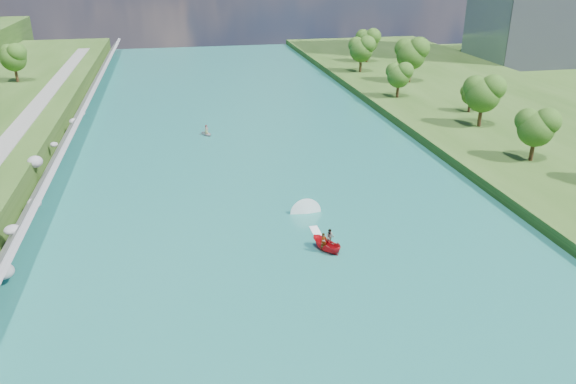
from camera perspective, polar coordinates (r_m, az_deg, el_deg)
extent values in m
plane|color=#2D5119|center=(52.07, 0.63, -8.71)|extent=(260.00, 260.00, 0.00)
cube|color=#1B6762|center=(69.55, -2.85, -0.12)|extent=(55.00, 240.00, 0.10)
cube|color=slate|center=(70.17, -24.21, -0.47)|extent=(3.54, 236.00, 4.05)
ellipsoid|color=gray|center=(56.39, -26.77, -7.24)|extent=(1.52, 1.88, 1.19)
ellipsoid|color=gray|center=(61.24, -26.20, -3.46)|extent=(1.60, 1.66, 0.89)
ellipsoid|color=gray|center=(69.45, -24.38, -1.06)|extent=(1.57, 1.51, 1.18)
ellipsoid|color=gray|center=(77.49, -24.31, 2.82)|extent=(1.88, 2.13, 1.49)
ellipsoid|color=gray|center=(85.74, -22.68, 4.48)|extent=(1.04, 1.16, 0.68)
ellipsoid|color=gray|center=(97.79, -20.95, 6.70)|extent=(1.43, 1.68, 1.08)
ellipsoid|color=gray|center=(105.02, -20.21, 7.52)|extent=(1.12, 0.95, 0.78)
ellipsoid|color=#234612|center=(126.81, -26.11, 12.01)|extent=(5.38, 5.38, 8.97)
ellipsoid|color=#234612|center=(81.88, 23.86, 5.78)|extent=(5.15, 5.15, 8.58)
ellipsoid|color=#234612|center=(95.82, 19.17, 9.17)|extent=(5.91, 5.91, 9.85)
ellipsoid|color=#234612|center=(104.73, 18.06, 9.27)|extent=(3.45, 3.45, 5.75)
ellipsoid|color=#234612|center=(112.23, 11.18, 11.41)|extent=(4.78, 4.78, 7.97)
ellipsoid|color=#234612|center=(126.42, 12.39, 13.34)|extent=(6.72, 6.72, 11.20)
ellipsoid|color=#234612|center=(136.05, 7.45, 14.02)|extent=(5.83, 5.83, 9.72)
ellipsoid|color=#234612|center=(149.50, 8.08, 14.81)|extent=(5.88, 5.88, 9.81)
imported|color=red|center=(56.10, 3.92, -5.33)|extent=(2.98, 3.73, 1.37)
imported|color=#66605B|center=(55.39, 3.65, -5.05)|extent=(0.76, 0.63, 1.81)
imported|color=#66605B|center=(56.40, 4.29, -4.58)|extent=(1.00, 0.89, 1.71)
cube|color=white|center=(58.96, 3.14, -4.54)|extent=(0.90, 5.00, 0.06)
imported|color=#94969C|center=(92.82, -8.26, 5.91)|extent=(2.70, 3.10, 0.54)
imported|color=#66605B|center=(92.62, -8.29, 6.32)|extent=(0.80, 0.66, 1.42)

